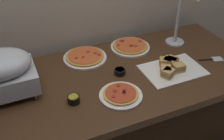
# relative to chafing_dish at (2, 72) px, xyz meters

# --- Properties ---
(buffet_table) EXTENTS (1.90, 0.84, 0.76)m
(buffet_table) POSITION_rel_chafing_dish_xyz_m (0.65, -0.09, -0.53)
(buffet_table) COLOR #422816
(buffet_table) RESTS_ON ground_plane
(chafing_dish) EXTENTS (0.35, 0.28, 0.27)m
(chafing_dish) POSITION_rel_chafing_dish_xyz_m (0.00, 0.00, 0.00)
(chafing_dish) COLOR #B7BABF
(chafing_dish) RESTS_ON buffet_table
(pizza_plate_front) EXTENTS (0.25, 0.25, 0.03)m
(pizza_plate_front) POSITION_rel_chafing_dish_xyz_m (0.59, -0.28, -0.14)
(pizza_plate_front) COLOR white
(pizza_plate_front) RESTS_ON buffet_table
(pizza_plate_center) EXTENTS (0.29, 0.29, 0.03)m
(pizza_plate_center) POSITION_rel_chafing_dish_xyz_m (0.89, 0.19, -0.14)
(pizza_plate_center) COLOR white
(pizza_plate_center) RESTS_ON buffet_table
(pizza_plate_raised_stand) EXTENTS (0.30, 0.30, 0.03)m
(pizza_plate_raised_stand) POSITION_rel_chafing_dish_xyz_m (0.53, 0.18, -0.14)
(pizza_plate_raised_stand) COLOR white
(pizza_plate_raised_stand) RESTS_ON buffet_table
(sandwich_platter) EXTENTS (0.39, 0.27, 0.06)m
(sandwich_platter) POSITION_rel_chafing_dish_xyz_m (1.00, -0.18, -0.13)
(sandwich_platter) COLOR white
(sandwich_platter) RESTS_ON buffet_table
(sauce_cup_near) EXTENTS (0.07, 0.07, 0.04)m
(sauce_cup_near) POSITION_rel_chafing_dish_xyz_m (0.33, -0.23, -0.13)
(sauce_cup_near) COLOR black
(sauce_cup_near) RESTS_ON buffet_table
(sauce_cup_far) EXTENTS (0.07, 0.07, 0.04)m
(sauce_cup_far) POSITION_rel_chafing_dish_xyz_m (0.68, -0.08, -0.13)
(sauce_cup_far) COLOR black
(sauce_cup_far) RESTS_ON buffet_table
(serving_spatula) EXTENTS (0.17, 0.08, 0.01)m
(serving_spatula) POSITION_rel_chafing_dish_xyz_m (1.33, -0.18, -0.15)
(serving_spatula) COLOR #B7BABF
(serving_spatula) RESTS_ON buffet_table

